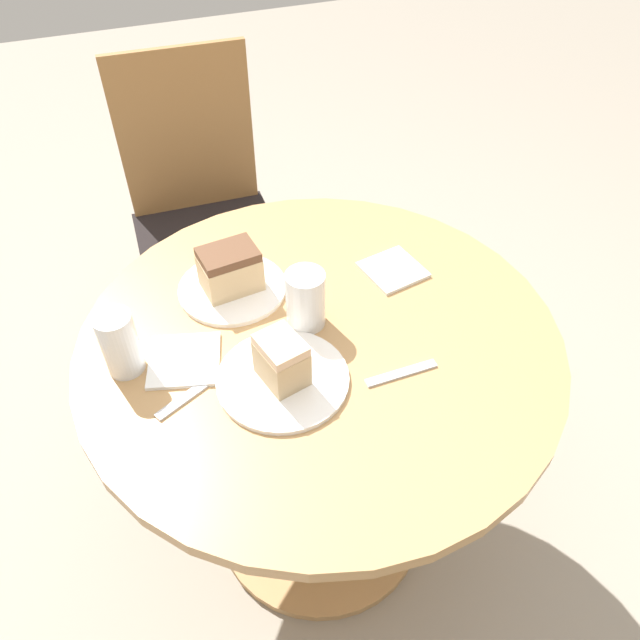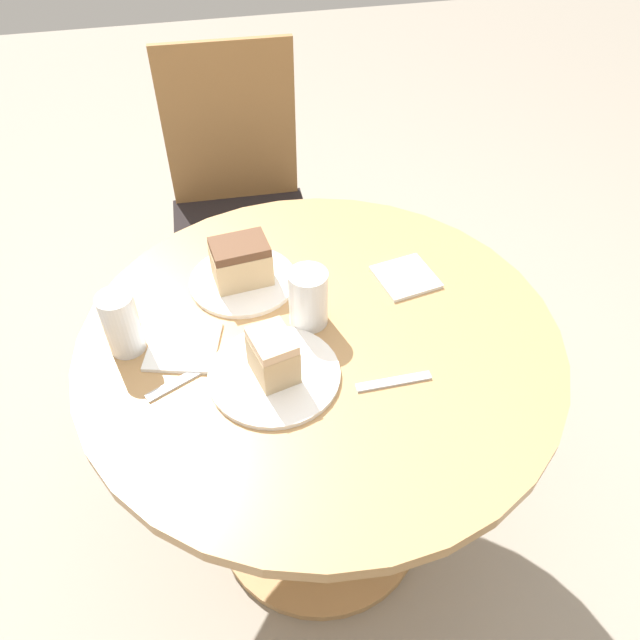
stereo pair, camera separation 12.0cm
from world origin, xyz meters
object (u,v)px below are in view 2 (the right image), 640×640
object	(u,v)px
cake_slice_far	(241,262)
glass_lemonade	(308,301)
chair	(239,204)
plate_near	(274,374)
cake_slice_near	(273,356)
glass_water	(122,326)
plate_far	(243,280)

from	to	relation	value
cake_slice_far	glass_lemonade	xyz separation A→B (m)	(0.11, -0.15, -0.00)
chair	plate_near	xyz separation A→B (m)	(-0.03, -0.94, 0.25)
cake_slice_near	glass_water	size ratio (longest dim) A/B	0.79
plate_near	cake_slice_near	bearing A→B (deg)	180.00
cake_slice_near	plate_far	bearing A→B (deg)	94.57
plate_near	cake_slice_far	distance (m)	0.28
chair	cake_slice_near	xyz separation A→B (m)	(-0.03, -0.94, 0.30)
glass_lemonade	glass_water	xyz separation A→B (m)	(-0.35, 0.00, 0.00)
plate_far	glass_water	distance (m)	0.28
cake_slice_near	chair	bearing A→B (deg)	88.06
plate_far	cake_slice_far	xyz separation A→B (m)	(0.00, 0.00, 0.05)
chair	cake_slice_near	size ratio (longest dim) A/B	9.30
plate_near	cake_slice_far	size ratio (longest dim) A/B	1.92
cake_slice_near	glass_lemonade	bearing A→B (deg)	54.76
plate_far	glass_lemonade	distance (m)	0.19
chair	plate_far	size ratio (longest dim) A/B	4.22
plate_near	cake_slice_near	xyz separation A→B (m)	(-0.00, 0.00, 0.05)
chair	glass_water	bearing A→B (deg)	-108.07
chair	cake_slice_far	distance (m)	0.73
plate_far	glass_water	size ratio (longest dim) A/B	1.74
chair	glass_water	size ratio (longest dim) A/B	7.34
cake_slice_near	glass_lemonade	size ratio (longest dim) A/B	0.84
chair	cake_slice_near	distance (m)	0.99
plate_far	cake_slice_far	size ratio (longest dim) A/B	1.80
cake_slice_far	plate_far	bearing A→B (deg)	0.00
cake_slice_near	glass_water	distance (m)	0.29
chair	plate_far	bearing A→B (deg)	-92.63
plate_far	cake_slice_far	bearing A→B (deg)	0.00
chair	cake_slice_far	size ratio (longest dim) A/B	7.58
chair	glass_lemonade	distance (m)	0.87
glass_lemonade	glass_water	distance (m)	0.35
cake_slice_near	cake_slice_far	world-z (taller)	same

